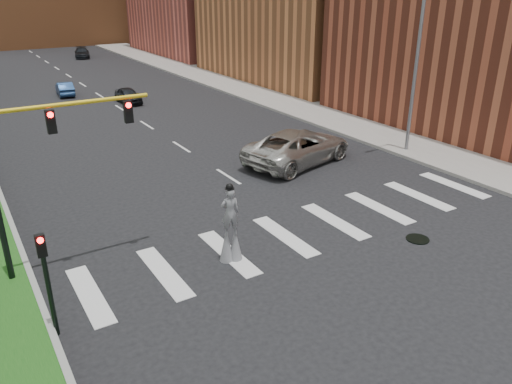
{
  "coord_description": "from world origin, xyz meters",
  "views": [
    {
      "loc": [
        -11.58,
        -13.41,
        9.34
      ],
      "look_at": [
        -2.0,
        2.03,
        1.7
      ],
      "focal_mm": 35.0,
      "sensor_mm": 36.0,
      "label": 1
    }
  ],
  "objects": [
    {
      "name": "suv_crossing",
      "position": [
        4.37,
        7.86,
        0.94
      ],
      "size": [
        7.34,
        4.7,
        1.88
      ],
      "primitive_type": "imported",
      "rotation": [
        0.0,
        0.0,
        1.82
      ],
      "color": "#BAB7B0",
      "rests_on": "ground"
    },
    {
      "name": "traffic_signal",
      "position": [
        -9.78,
        3.0,
        4.15
      ],
      "size": [
        5.3,
        0.23,
        6.2
      ],
      "color": "black",
      "rests_on": "ground"
    },
    {
      "name": "car_mid",
      "position": [
        -2.59,
        33.53,
        0.6
      ],
      "size": [
        1.59,
        3.74,
        1.2
      ],
      "primitive_type": "imported",
      "rotation": [
        0.0,
        0.0,
        3.05
      ],
      "color": "navy",
      "rests_on": "ground"
    },
    {
      "name": "car_far",
      "position": [
        4.86,
        57.48,
        0.66
      ],
      "size": [
        2.79,
        4.82,
        1.31
      ],
      "primitive_type": "imported",
      "rotation": [
        0.0,
        0.0,
        -0.22
      ],
      "color": "black",
      "rests_on": "ground"
    },
    {
      "name": "streetlight",
      "position": [
        10.9,
        6.0,
        4.9
      ],
      "size": [
        2.05,
        0.2,
        9.0
      ],
      "color": "slate",
      "rests_on": "ground"
    },
    {
      "name": "stilt_performer",
      "position": [
        -4.0,
        0.53,
        1.2
      ],
      "size": [
        0.83,
        0.61,
        3.0
      ],
      "rotation": [
        0.0,
        0.0,
        2.85
      ],
      "color": "black",
      "rests_on": "ground"
    },
    {
      "name": "ground_plane",
      "position": [
        0.0,
        0.0,
        0.0
      ],
      "size": [
        160.0,
        160.0,
        0.0
      ],
      "primitive_type": "plane",
      "color": "black",
      "rests_on": "ground"
    },
    {
      "name": "secondary_signal",
      "position": [
        -10.3,
        -0.5,
        1.95
      ],
      "size": [
        0.25,
        0.21,
        3.23
      ],
      "color": "black",
      "rests_on": "ground"
    },
    {
      "name": "car_near",
      "position": [
        1.23,
        27.55,
        0.63
      ],
      "size": [
        1.49,
        3.68,
        1.25
      ],
      "primitive_type": "imported",
      "rotation": [
        0.0,
        0.0,
        0.0
      ],
      "color": "black",
      "rests_on": "ground"
    },
    {
      "name": "manhole",
      "position": [
        3.0,
        -2.0,
        0.02
      ],
      "size": [
        0.9,
        0.9,
        0.04
      ],
      "primitive_type": "cylinder",
      "color": "black",
      "rests_on": "ground"
    },
    {
      "name": "sidewalk_right",
      "position": [
        12.5,
        25.0,
        0.09
      ],
      "size": [
        5.0,
        90.0,
        0.18
      ],
      "primitive_type": "cube",
      "color": "gray",
      "rests_on": "ground"
    }
  ]
}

